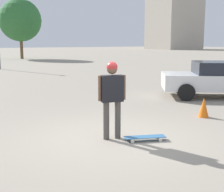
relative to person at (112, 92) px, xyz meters
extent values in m
plane|color=gray|center=(0.00, 0.00, -1.05)|extent=(220.00, 220.00, 0.00)
cylinder|color=#4C4742|center=(-0.13, 0.04, -0.63)|extent=(0.13, 0.13, 0.84)
cylinder|color=#4C4742|center=(0.13, -0.04, -0.63)|extent=(0.13, 0.13, 0.84)
cube|color=black|center=(0.00, 0.00, 0.08)|extent=(0.52, 0.33, 0.58)
cylinder|color=brown|center=(-0.26, 0.08, 0.09)|extent=(0.07, 0.07, 0.55)
cylinder|color=brown|center=(0.26, -0.08, 0.09)|extent=(0.07, 0.07, 0.55)
sphere|color=brown|center=(0.00, 0.00, 0.50)|extent=(0.23, 0.23, 0.23)
sphere|color=red|center=(0.00, 0.00, 0.54)|extent=(0.24, 0.24, 0.24)
cube|color=#336693|center=(0.52, -0.51, -0.96)|extent=(0.92, 0.57, 0.01)
cylinder|color=silver|center=(0.18, -0.51, -1.01)|extent=(0.08, 0.06, 0.08)
cylinder|color=silver|center=(0.29, -0.27, -1.01)|extent=(0.08, 0.06, 0.08)
cylinder|color=silver|center=(0.75, -0.76, -1.01)|extent=(0.08, 0.06, 0.08)
cylinder|color=silver|center=(0.85, -0.52, -1.01)|extent=(0.08, 0.06, 0.08)
cube|color=silver|center=(6.31, 2.23, -0.44)|extent=(4.34, 3.96, 0.60)
cube|color=#1E232D|center=(6.39, 2.17, 0.09)|extent=(2.47, 2.45, 0.47)
cylinder|color=black|center=(4.74, 2.26, -0.74)|extent=(0.62, 0.54, 0.62)
cylinder|color=black|center=(5.90, 3.74, -0.74)|extent=(0.62, 0.54, 0.62)
cube|color=#B2A899|center=(62.38, 61.29, 12.34)|extent=(13.09, 11.00, 26.78)
cylinder|color=brown|center=(8.82, 33.93, 0.42)|extent=(0.38, 0.38, 2.94)
sphere|color=#2D6B33|center=(8.82, 33.93, 3.73)|extent=(5.24, 5.24, 5.24)
cone|color=orange|center=(3.30, 0.24, -0.77)|extent=(0.30, 0.30, 0.56)
camera|label=1|loc=(-3.69, -5.55, 1.07)|focal=50.00mm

